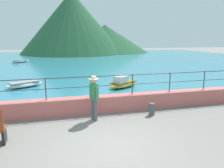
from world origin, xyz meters
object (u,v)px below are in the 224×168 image
Objects in this scene: boat_3 at (123,83)px; bollard at (152,109)px; boat_0 at (25,84)px; boat_2 at (20,61)px; person_walking at (94,96)px.

bollard is at bearing -93.66° from boat_3.
boat_0 is 15.79m from boat_2.
boat_0 is (-5.76, 6.69, 0.00)m from bollard.
bollard is at bearing -69.92° from boat_2.
boat_2 is at bearing 116.18° from boat_3.
bollard reaches higher than boat_0.
boat_0 is at bearing 164.95° from boat_3.
person_walking reaches higher than boat_2.
boat_0 is 6.30m from boat_3.
boat_3 is at bearing -15.05° from boat_0.
person_walking is 0.72× the size of boat_0.
bollard is 0.21× the size of boat_0.
boat_3 is (2.74, 5.03, -0.65)m from person_walking.
boat_0 is 0.99× the size of boat_2.
bollard is 23.74m from boat_2.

